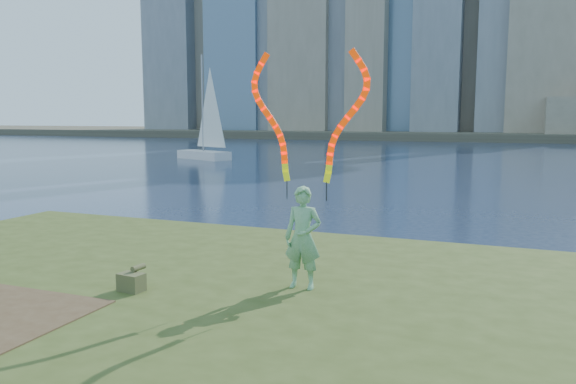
% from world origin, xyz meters
% --- Properties ---
extents(ground, '(320.00, 320.00, 0.00)m').
position_xyz_m(ground, '(0.00, 0.00, 0.00)').
color(ground, '#1A2742').
rests_on(ground, ground).
extents(grassy_knoll, '(20.00, 18.00, 0.80)m').
position_xyz_m(grassy_knoll, '(0.00, -2.30, 0.34)').
color(grassy_knoll, '#384819').
rests_on(grassy_knoll, ground).
extents(far_shore, '(320.00, 40.00, 1.20)m').
position_xyz_m(far_shore, '(0.00, 95.00, 0.60)').
color(far_shore, '#474234').
rests_on(far_shore, ground).
extents(woman_with_ribbons, '(2.05, 0.41, 4.01)m').
position_xyz_m(woman_with_ribbons, '(1.72, -0.01, 2.21)').
color(woman_with_ribbons, '#187A28').
rests_on(woman_with_ribbons, grassy_knoll).
extents(canvas_bag, '(0.42, 0.47, 0.37)m').
position_xyz_m(canvas_bag, '(-0.71, -1.17, 0.95)').
color(canvas_bag, '#454D2A').
rests_on(canvas_bag, grassy_knoll).
extents(sailboat, '(5.62, 3.77, 8.67)m').
position_xyz_m(sailboat, '(-19.03, 32.90, 1.49)').
color(sailboat, white).
rests_on(sailboat, ground).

